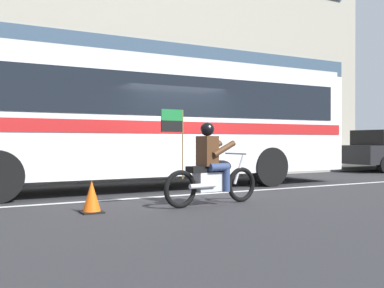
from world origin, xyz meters
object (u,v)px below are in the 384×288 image
object	(u,v)px
transit_bus	(143,115)
traffic_cone	(92,198)
motorcycle_with_rider	(211,170)
fire_hydrant	(96,163)

from	to	relation	value
transit_bus	traffic_cone	size ratio (longest dim) A/B	20.88
motorcycle_with_rider	fire_hydrant	bearing A→B (deg)	93.82
transit_bus	traffic_cone	world-z (taller)	transit_bus
transit_bus	motorcycle_with_rider	xyz separation A→B (m)	(0.00, -3.38, -1.22)
traffic_cone	transit_bus	bearing A→B (deg)	54.98
motorcycle_with_rider	fire_hydrant	size ratio (longest dim) A/B	2.92
transit_bus	fire_hydrant	world-z (taller)	transit_bus
fire_hydrant	traffic_cone	xyz separation A→B (m)	(-1.83, -5.97, -0.26)
motorcycle_with_rider	traffic_cone	world-z (taller)	motorcycle_with_rider
transit_bus	traffic_cone	xyz separation A→B (m)	(-2.24, -3.20, -1.63)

